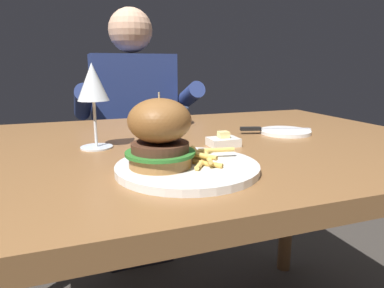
% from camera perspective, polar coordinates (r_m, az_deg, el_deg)
% --- Properties ---
extents(dining_table, '(1.38, 0.90, 0.74)m').
position_cam_1_polar(dining_table, '(0.90, -1.90, -4.80)').
color(dining_table, brown).
rests_on(dining_table, ground).
extents(main_plate, '(0.27, 0.27, 0.01)m').
position_cam_1_polar(main_plate, '(0.64, -0.77, -3.94)').
color(main_plate, white).
rests_on(main_plate, dining_table).
extents(burger_sandwich, '(0.13, 0.13, 0.13)m').
position_cam_1_polar(burger_sandwich, '(0.61, -5.38, 1.87)').
color(burger_sandwich, '#9E6B38').
rests_on(burger_sandwich, main_plate).
extents(fries_pile, '(0.12, 0.12, 0.02)m').
position_cam_1_polar(fries_pile, '(0.65, 1.88, -2.01)').
color(fries_pile, gold).
rests_on(fries_pile, main_plate).
extents(wine_glass, '(0.08, 0.08, 0.20)m').
position_cam_1_polar(wine_glass, '(0.83, -16.22, 9.35)').
color(wine_glass, silver).
rests_on(wine_glass, dining_table).
extents(bread_plate, '(0.15, 0.15, 0.01)m').
position_cam_1_polar(bread_plate, '(1.03, 15.30, 1.99)').
color(bread_plate, white).
rests_on(bread_plate, dining_table).
extents(table_knife, '(0.20, 0.07, 0.01)m').
position_cam_1_polar(table_knife, '(1.01, 12.65, 2.46)').
color(table_knife, silver).
rests_on(table_knife, bread_plate).
extents(butter_dish, '(0.07, 0.06, 0.04)m').
position_cam_1_polar(butter_dish, '(0.84, 5.24, 0.48)').
color(butter_dish, white).
rests_on(butter_dish, dining_table).
extents(soup_bowl, '(0.17, 0.17, 0.06)m').
position_cam_1_polar(soup_bowl, '(1.15, -4.93, 4.83)').
color(soup_bowl, '#2D384C').
rests_on(soup_bowl, dining_table).
extents(diner_person, '(0.51, 0.36, 1.18)m').
position_cam_1_polar(diner_person, '(1.61, -9.48, -0.42)').
color(diner_person, '#282833').
rests_on(diner_person, ground).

